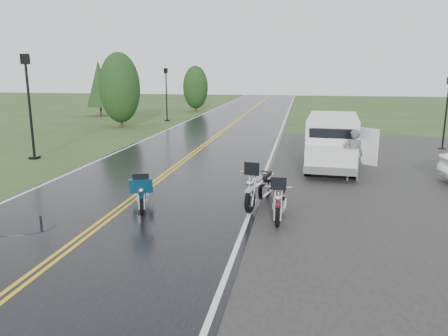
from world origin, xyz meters
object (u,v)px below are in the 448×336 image
lamp_post_near_left (30,107)px  motorcycle_red (278,206)px  person_at_van (353,156)px  lamp_post_far_right (446,113)px  van_white (309,148)px  motorcycle_silver (250,191)px  lamp_post_far_left (166,95)px  motorcycle_teal (141,197)px

lamp_post_near_left → motorcycle_red: bearing=-31.8°
person_at_van → lamp_post_far_right: (5.31, 7.70, 0.89)m
van_white → motorcycle_silver: bearing=-104.2°
lamp_post_near_left → lamp_post_far_right: 20.21m
motorcycle_red → lamp_post_near_left: lamp_post_near_left is taller
motorcycle_red → van_white: 6.09m
motorcycle_red → lamp_post_far_left: bearing=113.3°
motorcycle_red → motorcycle_silver: bearing=129.4°
person_at_van → lamp_post_far_left: size_ratio=0.46×
motorcycle_silver → lamp_post_far_right: lamp_post_far_right is taller
motorcycle_teal → van_white: van_white is taller
person_at_van → lamp_post_far_right: 9.40m
motorcycle_teal → motorcycle_red: bearing=-23.9°
motorcycle_red → person_at_van: size_ratio=1.13×
motorcycle_silver → lamp_post_near_left: 12.54m
lamp_post_far_left → motorcycle_silver: bearing=-66.9°
motorcycle_teal → motorcycle_silver: motorcycle_silver is taller
motorcycle_silver → lamp_post_far_right: 14.88m
motorcycle_teal → lamp_post_far_left: 23.52m
lamp_post_near_left → lamp_post_far_left: 15.77m
lamp_post_far_right → motorcycle_silver: bearing=-125.1°
motorcycle_red → lamp_post_far_right: lamp_post_far_right is taller
motorcycle_silver → person_at_van: size_ratio=1.26×
motorcycle_red → lamp_post_near_left: 13.76m
motorcycle_red → motorcycle_silver: size_ratio=0.90×
lamp_post_near_left → motorcycle_silver: bearing=-29.9°
van_white → person_at_van: van_white is taller
person_at_van → lamp_post_near_left: bearing=-6.1°
motorcycle_teal → lamp_post_near_left: lamp_post_near_left is taller
motorcycle_red → van_white: van_white is taller
motorcycle_silver → motorcycle_red: bearing=-38.5°
motorcycle_teal → lamp_post_far_right: (11.49, 12.84, 1.26)m
van_white → person_at_van: (1.59, -0.60, -0.13)m
lamp_post_far_right → lamp_post_far_left: bearing=151.3°
motorcycle_red → motorcycle_teal: 3.80m
motorcycle_silver → lamp_post_far_left: lamp_post_far_left is taller
lamp_post_far_left → lamp_post_far_right: (17.86, -9.76, -0.24)m
motorcycle_red → lamp_post_far_right: bearing=58.9°
motorcycle_red → motorcycle_teal: size_ratio=1.09×
motorcycle_teal → motorcycle_silver: size_ratio=0.82×
motorcycle_silver → lamp_post_far_left: size_ratio=0.58×
lamp_post_near_left → lamp_post_far_left: size_ratio=1.14×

